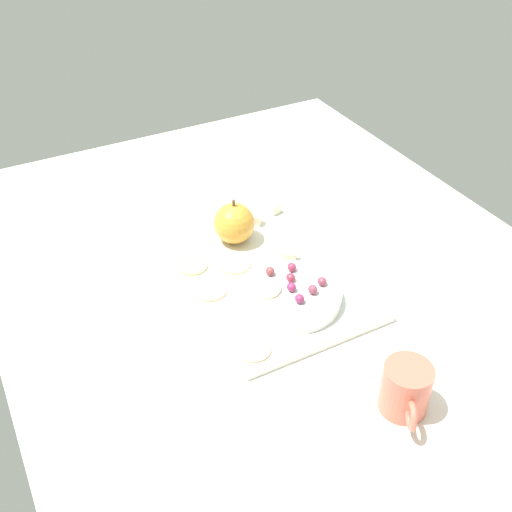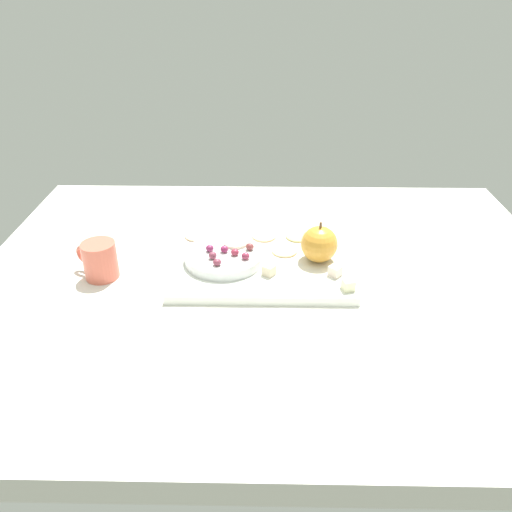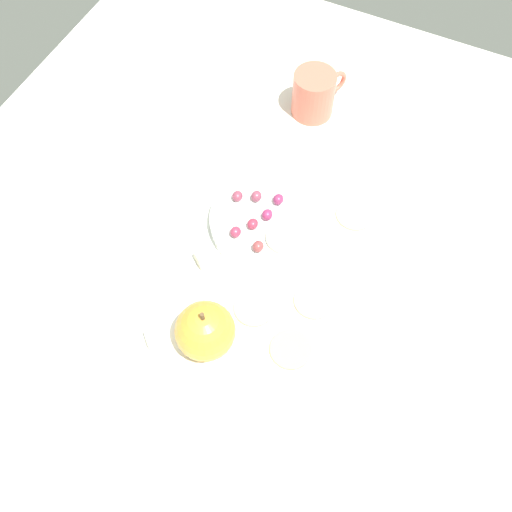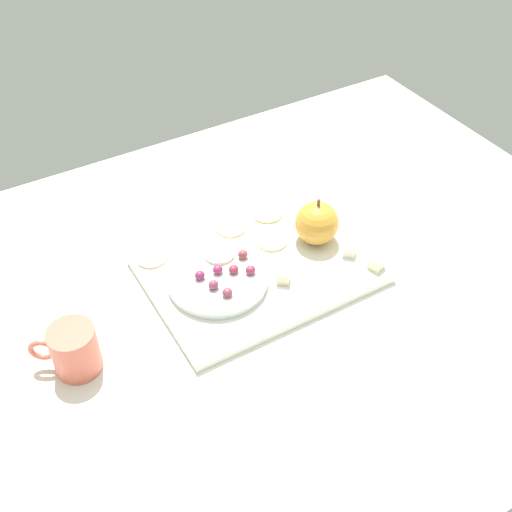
# 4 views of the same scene
# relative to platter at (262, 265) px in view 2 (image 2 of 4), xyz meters

# --- Properties ---
(table) EXTENTS (1.20, 0.94, 0.04)m
(table) POSITION_rel_platter_xyz_m (-0.02, 0.03, -0.03)
(table) COLOR silver
(table) RESTS_ON ground
(platter) EXTENTS (0.36, 0.26, 0.02)m
(platter) POSITION_rel_platter_xyz_m (0.00, 0.00, 0.00)
(platter) COLOR white
(platter) RESTS_ON table
(serving_dish) EXTENTS (0.16, 0.16, 0.02)m
(serving_dish) POSITION_rel_platter_xyz_m (0.08, 0.00, 0.02)
(serving_dish) COLOR white
(serving_dish) RESTS_ON platter
(apple_whole) EXTENTS (0.07, 0.07, 0.07)m
(apple_whole) POSITION_rel_platter_xyz_m (-0.11, -0.00, 0.05)
(apple_whole) COLOR gold
(apple_whole) RESTS_ON platter
(apple_stem) EXTENTS (0.01, 0.01, 0.01)m
(apple_stem) POSITION_rel_platter_xyz_m (-0.11, -0.00, 0.09)
(apple_stem) COLOR brown
(apple_stem) RESTS_ON apple_whole
(cheese_cube_0) EXTENTS (0.03, 0.03, 0.02)m
(cheese_cube_0) POSITION_rel_platter_xyz_m (-0.14, 0.05, 0.02)
(cheese_cube_0) COLOR #F9E1CE
(cheese_cube_0) RESTS_ON platter
(cheese_cube_1) EXTENTS (0.03, 0.03, 0.02)m
(cheese_cube_1) POSITION_rel_platter_xyz_m (-0.01, 0.05, 0.02)
(cheese_cube_1) COLOR #F8E2BC
(cheese_cube_1) RESTS_ON platter
(cheese_cube_2) EXTENTS (0.03, 0.03, 0.02)m
(cheese_cube_2) POSITION_rel_platter_xyz_m (-0.16, 0.10, 0.02)
(cheese_cube_2) COLOR #F7F4C2
(cheese_cube_2) RESTS_ON platter
(cracker_0) EXTENTS (0.05, 0.05, 0.00)m
(cracker_0) POSITION_rel_platter_xyz_m (-0.00, -0.10, 0.01)
(cracker_0) COLOR #E3B788
(cracker_0) RESTS_ON platter
(cracker_1) EXTENTS (0.05, 0.05, 0.00)m
(cracker_1) POSITION_rel_platter_xyz_m (0.15, -0.10, 0.01)
(cracker_1) COLOR #DFB48E
(cracker_1) RESTS_ON platter
(cracker_2) EXTENTS (0.05, 0.05, 0.00)m
(cracker_2) POSITION_rel_platter_xyz_m (-0.08, -0.10, 0.01)
(cracker_2) COLOR #DAC67B
(cracker_2) RESTS_ON platter
(cracker_3) EXTENTS (0.05, 0.05, 0.00)m
(cracker_3) POSITION_rel_platter_xyz_m (-0.05, -0.04, 0.01)
(cracker_3) COLOR #E1BF86
(cracker_3) RESTS_ON platter
(grape_0) EXTENTS (0.02, 0.01, 0.01)m
(grape_0) POSITION_rel_platter_xyz_m (0.03, 0.03, 0.04)
(grape_0) COLOR #92304B
(grape_0) RESTS_ON serving_dish
(grape_1) EXTENTS (0.02, 0.01, 0.01)m
(grape_1) POSITION_rel_platter_xyz_m (0.05, 0.01, 0.04)
(grape_1) COLOR #972D44
(grape_1) RESTS_ON serving_dish
(grape_2) EXTENTS (0.02, 0.01, 0.01)m
(grape_2) POSITION_rel_platter_xyz_m (0.09, 0.05, 0.04)
(grape_2) COLOR #86384C
(grape_2) RESTS_ON serving_dish
(grape_3) EXTENTS (0.02, 0.01, 0.02)m
(grape_3) POSITION_rel_platter_xyz_m (0.10, 0.03, 0.04)
(grape_3) COLOR #873C51
(grape_3) RESTS_ON serving_dish
(grape_4) EXTENTS (0.02, 0.01, 0.01)m
(grape_4) POSITION_rel_platter_xyz_m (0.08, 0.00, 0.04)
(grape_4) COLOR #932B57
(grape_4) RESTS_ON serving_dish
(grape_5) EXTENTS (0.02, 0.01, 0.01)m
(grape_5) POSITION_rel_platter_xyz_m (0.11, -0.00, 0.04)
(grape_5) COLOR #872C56
(grape_5) RESTS_ON serving_dish
(grape_6) EXTENTS (0.02, 0.01, 0.02)m
(grape_6) POSITION_rel_platter_xyz_m (0.03, -0.01, 0.04)
(grape_6) COLOR brown
(grape_6) RESTS_ON serving_dish
(apple_slice_0) EXTENTS (0.05, 0.05, 0.01)m
(apple_slice_0) POSITION_rel_platter_xyz_m (0.06, -0.03, 0.03)
(apple_slice_0) COLOR beige
(apple_slice_0) RESTS_ON serving_dish
(cup) EXTENTS (0.09, 0.07, 0.08)m
(cup) POSITION_rel_platter_xyz_m (0.32, 0.04, 0.03)
(cup) COLOR #D5634E
(cup) RESTS_ON table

